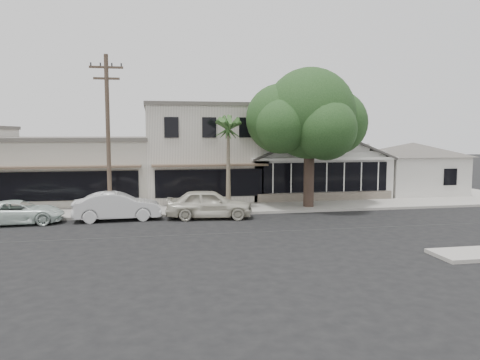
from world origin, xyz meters
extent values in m
plane|color=black|center=(0.00, 0.00, 0.00)|extent=(140.00, 140.00, 0.00)
cube|color=#9E9991|center=(-8.00, 6.75, 0.07)|extent=(90.00, 3.50, 0.15)
cube|color=silver|center=(5.00, 12.50, 1.50)|extent=(10.00, 8.00, 3.00)
cube|color=black|center=(5.00, 8.44, 1.75)|extent=(8.80, 0.10, 2.00)
cube|color=#60564C|center=(5.00, 8.45, 0.35)|extent=(9.60, 0.18, 0.70)
cube|color=silver|center=(13.20, 11.50, 1.50)|extent=(6.00, 6.00, 3.00)
cube|color=silver|center=(-3.00, 13.50, 3.25)|extent=(8.00, 10.00, 6.50)
cube|color=beige|center=(-12.00, 13.50, 2.10)|extent=(10.00, 10.00, 4.20)
cylinder|color=brown|center=(-9.00, 5.20, 4.50)|extent=(0.24, 0.24, 9.00)
cube|color=brown|center=(-9.00, 5.20, 8.30)|extent=(1.80, 0.12, 0.12)
cube|color=brown|center=(-9.00, 5.20, 7.70)|extent=(1.40, 0.12, 0.12)
imported|color=beige|center=(-3.56, 4.13, 0.81)|extent=(4.96, 2.44, 1.63)
imported|color=silver|center=(-8.56, 4.50, 0.77)|extent=(4.77, 1.91, 1.54)
imported|color=silver|center=(-13.56, 4.34, 0.62)|extent=(4.64, 2.43, 1.25)
cylinder|color=#433228|center=(2.98, 6.23, 1.73)|extent=(0.65, 0.65, 3.46)
sphere|color=#1A3716|center=(2.98, 6.23, 5.95)|extent=(5.62, 5.62, 5.62)
sphere|color=#1A3716|center=(4.92, 6.88, 5.40)|extent=(4.11, 4.11, 4.11)
sphere|color=#1A3716|center=(1.25, 6.66, 5.62)|extent=(4.32, 4.32, 4.32)
sphere|color=#1A3716|center=(3.41, 4.61, 4.97)|extent=(3.68, 3.68, 3.68)
sphere|color=#1A3716|center=(2.33, 7.96, 6.27)|extent=(3.89, 3.89, 3.89)
sphere|color=#1A3716|center=(4.27, 7.74, 6.70)|extent=(3.46, 3.46, 3.46)
sphere|color=#1A3716|center=(1.03, 5.37, 5.19)|extent=(3.24, 3.24, 3.24)
cone|color=#726651|center=(-2.10, 6.42, 2.44)|extent=(0.32, 0.32, 4.88)
camera|label=1|loc=(-6.67, -21.53, 4.78)|focal=35.00mm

